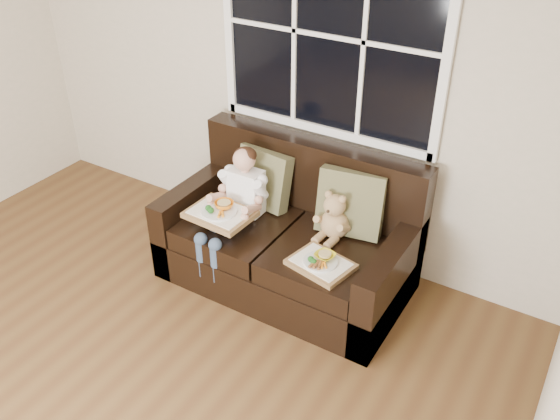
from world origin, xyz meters
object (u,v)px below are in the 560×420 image
Objects in this scene: teddy_bear at (334,219)px; tray_right at (321,263)px; loveseat at (290,242)px; tray_left at (220,212)px; child at (238,197)px.

tray_right is (0.09, -0.33, -0.11)m from teddy_bear.
loveseat is 4.87× the size of teddy_bear.
tray_left is at bearing -151.66° from teddy_bear.
loveseat reaches higher than tray_left.
loveseat is 0.55m from tray_left.
loveseat is 0.52m from tray_right.
teddy_bear is (0.31, 0.04, 0.28)m from loveseat.
loveseat reaches higher than tray_right.
tray_right is at bearing 1.37° from tray_left.
child is at bearing -162.78° from teddy_bear.
tray_right is (0.79, -0.02, -0.10)m from tray_left.
teddy_bear is at bearing 26.92° from tray_left.
loveseat is at bearing 18.06° from child.
loveseat is 3.80× the size of tray_left.
child reaches higher than tray_right.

